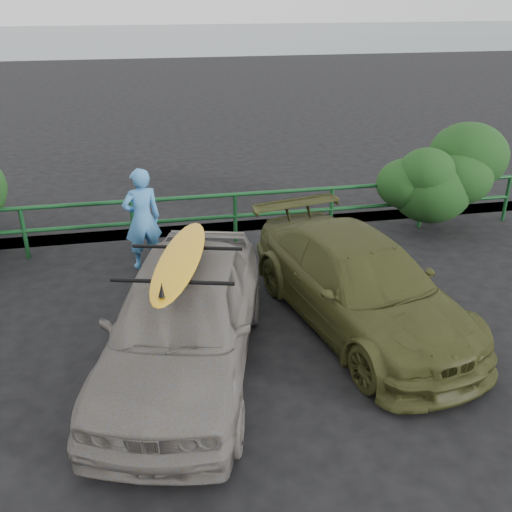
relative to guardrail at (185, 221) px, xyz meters
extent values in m
plane|color=black|center=(0.00, -5.00, -0.52)|extent=(80.00, 80.00, 0.00)
plane|color=slate|center=(0.00, 55.00, -0.52)|extent=(200.00, 200.00, 0.00)
imported|color=slate|center=(-0.35, -4.09, 0.25)|extent=(2.95, 4.85, 1.54)
imported|color=#40431D|center=(2.32, -3.43, 0.14)|extent=(2.77, 4.86, 1.33)
imported|color=#4387C9|center=(-0.81, -0.79, 0.41)|extent=(0.77, 0.60, 1.86)
ellipsoid|color=gold|center=(-0.35, -4.09, 1.11)|extent=(1.12, 2.47, 0.07)
camera|label=1|loc=(-0.67, -10.48, 4.12)|focal=40.00mm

